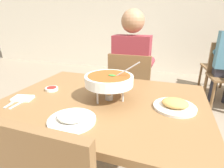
{
  "coord_description": "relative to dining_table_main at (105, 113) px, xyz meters",
  "views": [
    {
      "loc": [
        0.39,
        -0.97,
        1.21
      ],
      "look_at": [
        0.0,
        0.15,
        0.78
      ],
      "focal_mm": 28.47,
      "sensor_mm": 36.0,
      "label": 1
    }
  ],
  "objects": [
    {
      "name": "chair_bg_right",
      "position": [
        1.22,
        2.45,
        -0.12
      ],
      "size": [
        0.49,
        0.49,
        0.9
      ],
      "color": "brown",
      "rests_on": "ground_plane"
    },
    {
      "name": "appetizer_plate",
      "position": [
        0.43,
        0.01,
        0.12
      ],
      "size": [
        0.24,
        0.24,
        0.06
      ],
      "color": "white",
      "rests_on": "dining_table_main"
    },
    {
      "name": "fork_utensil",
      "position": [
        -0.51,
        -0.23,
        0.11
      ],
      "size": [
        0.04,
        0.17,
        0.01
      ],
      "primitive_type": "cube",
      "rotation": [
        0.0,
        0.0,
        0.15
      ],
      "color": "silver",
      "rests_on": "dining_table_main"
    },
    {
      "name": "sauce_dish",
      "position": [
        -0.41,
        0.01,
        0.11
      ],
      "size": [
        0.09,
        0.09,
        0.02
      ],
      "color": "white",
      "rests_on": "dining_table_main"
    },
    {
      "name": "spoon_utensil",
      "position": [
        -0.46,
        -0.23,
        0.11
      ],
      "size": [
        0.02,
        0.17,
        0.01
      ],
      "primitive_type": "cube",
      "rotation": [
        0.0,
        0.0,
        0.03
      ],
      "color": "silver",
      "rests_on": "dining_table_main"
    },
    {
      "name": "chair_diner_main",
      "position": [
        -0.0,
        0.75,
        -0.12
      ],
      "size": [
        0.44,
        0.44,
        0.9
      ],
      "color": "brown",
      "rests_on": "ground_plane"
    },
    {
      "name": "napkin_folded",
      "position": [
        -0.49,
        -0.18,
        0.11
      ],
      "size": [
        0.14,
        0.11,
        0.02
      ],
      "primitive_type": "cube",
      "rotation": [
        0.0,
        0.0,
        0.24
      ],
      "color": "white",
      "rests_on": "dining_table_main"
    },
    {
      "name": "diner_main",
      "position": [
        0.0,
        0.79,
        0.12
      ],
      "size": [
        0.4,
        0.45,
        1.31
      ],
      "color": "#2D2D38",
      "rests_on": "ground_plane"
    },
    {
      "name": "curry_bowl",
      "position": [
        0.03,
        -0.0,
        0.23
      ],
      "size": [
        0.33,
        0.3,
        0.26
      ],
      "color": "silver",
      "rests_on": "dining_table_main"
    },
    {
      "name": "rice_plate",
      "position": [
        -0.05,
        -0.31,
        0.12
      ],
      "size": [
        0.24,
        0.24,
        0.06
      ],
      "color": "white",
      "rests_on": "dining_table_main"
    },
    {
      "name": "cafe_rear_partition",
      "position": [
        0.0,
        3.44,
        0.87
      ],
      "size": [
        10.0,
        0.1,
        3.0
      ],
      "primitive_type": "cube",
      "color": "beige",
      "rests_on": "ground_plane"
    },
    {
      "name": "dining_table_main",
      "position": [
        0.0,
        0.0,
        0.0
      ],
      "size": [
        1.26,
        0.93,
        0.73
      ],
      "color": "brown",
      "rests_on": "ground_plane"
    }
  ]
}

